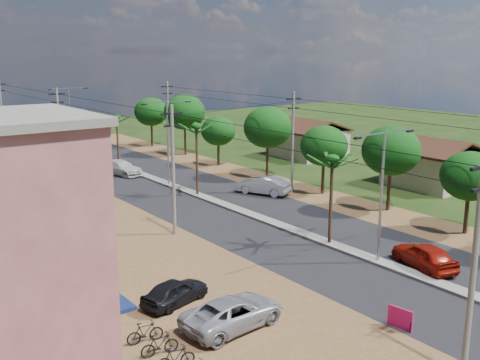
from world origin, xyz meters
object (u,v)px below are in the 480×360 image
Objects in this scene: car_white_far at (121,168)px; car_parked_silver at (233,313)px; car_parked_dark at (175,292)px; roadside_sign at (400,319)px; car_silver_mid at (263,186)px; car_red_near at (424,256)px.

car_parked_silver is (-10.07, -33.27, -0.03)m from car_white_far.
car_parked_dark is at bearing 8.98° from car_parked_silver.
car_parked_dark is 10.90m from roadside_sign.
car_silver_mid is 25.38m from roadside_sign.
car_red_near is 34.29m from car_white_far.
car_parked_silver is (-13.22, 0.87, -0.05)m from car_red_near.
car_parked_silver is at bearing 178.89° from car_parked_dark.
car_silver_mid is at bearing -84.43° from car_white_far.
car_red_near is 3.61× the size of roadside_sign.
car_red_near is at bearing -122.50° from car_parked_dark.
car_parked_dark reaches higher than roadside_sign.
roadside_sign is at bearing -132.36° from car_parked_silver.
car_parked_silver reaches higher than car_parked_dark.
car_parked_dark is at bearing -128.75° from car_white_far.
car_red_near is 14.84m from car_parked_dark.
car_white_far is at bearing -34.78° from car_parked_dark.
car_parked_dark is at bearing 121.15° from roadside_sign.
car_silver_mid is 3.91× the size of roadside_sign.
car_red_near reaches higher than car_parked_dark.
car_parked_silver is 1.35× the size of car_parked_dark.
car_red_near is 0.88× the size of car_white_far.
car_silver_mid reaches higher than car_parked_dark.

